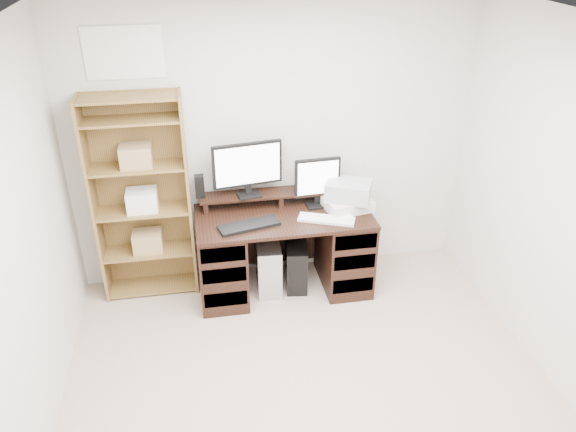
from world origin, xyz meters
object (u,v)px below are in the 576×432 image
object	(u,v)px
monitor_small	(317,180)
printer	(348,204)
monitor_wide	(247,167)
tower_black	(296,263)
desk	(284,250)
tower_silver	(268,264)
bookshelf	(142,197)

from	to	relation	value
monitor_small	printer	size ratio (longest dim) A/B	1.13
printer	monitor_wide	bearing A→B (deg)	156.36
monitor_wide	tower_black	xyz separation A→B (m)	(0.40, -0.15, -0.92)
desk	monitor_small	bearing A→B (deg)	21.59
tower_silver	bookshelf	bearing A→B (deg)	174.11
monitor_wide	bookshelf	distance (m)	0.92
printer	bookshelf	distance (m)	1.75
tower_black	monitor_small	bearing A→B (deg)	32.65
monitor_small	tower_black	xyz separation A→B (m)	(-0.20, -0.09, -0.78)
bookshelf	tower_silver	bearing A→B (deg)	-9.31
desk	tower_silver	bearing A→B (deg)	162.32
monitor_wide	monitor_small	distance (m)	0.62
monitor_small	tower_silver	distance (m)	0.89
monitor_small	tower_black	size ratio (longest dim) A/B	0.98
desk	monitor_small	distance (m)	0.69
desk	tower_silver	size ratio (longest dim) A/B	3.21
monitor_wide	printer	bearing A→B (deg)	-20.98
tower_black	desk	bearing A→B (deg)	-154.47
desk	monitor_small	xyz separation A→B (m)	(0.32, 0.13, 0.60)
printer	desk	bearing A→B (deg)	169.44
bookshelf	monitor_small	bearing A→B (deg)	-3.32
monitor_wide	printer	size ratio (longest dim) A/B	1.54
printer	tower_silver	distance (m)	0.90
desk	bookshelf	size ratio (longest dim) A/B	0.83
tower_silver	tower_black	bearing A→B (deg)	2.13
tower_silver	bookshelf	distance (m)	1.25
monitor_small	bookshelf	xyz separation A→B (m)	(-1.49, 0.09, -0.07)
monitor_small	bookshelf	world-z (taller)	bookshelf
monitor_wide	bookshelf	bearing A→B (deg)	170.11
monitor_small	monitor_wide	bearing A→B (deg)	170.34
desk	monitor_wide	bearing A→B (deg)	145.08
monitor_wide	monitor_small	xyz separation A→B (m)	(0.59, -0.07, -0.15)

